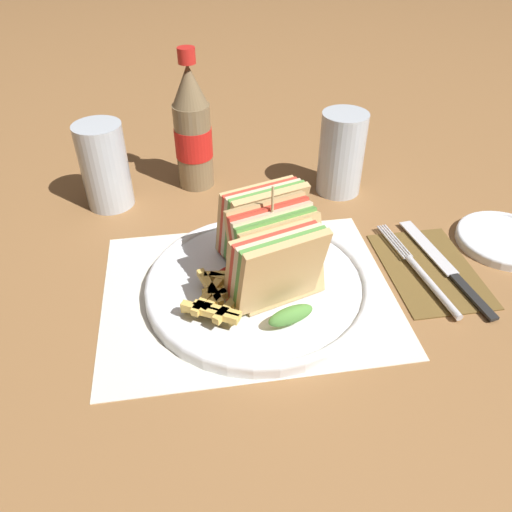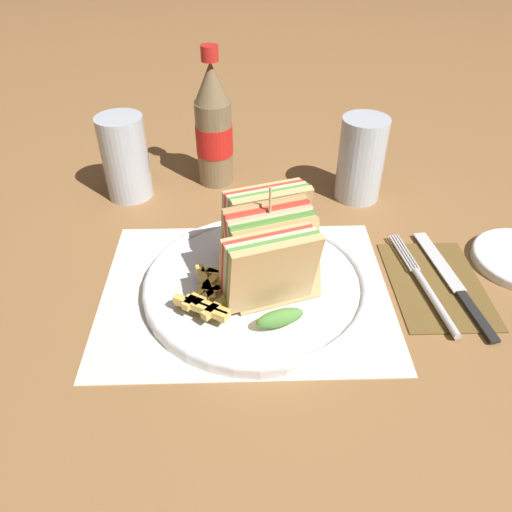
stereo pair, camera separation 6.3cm
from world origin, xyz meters
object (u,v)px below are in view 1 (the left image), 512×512
Objects in this scene: knife at (446,266)px; side_saucer at (504,239)px; fork at (424,276)px; glass_near at (341,159)px; plate_main at (258,284)px; club_sandwich at (271,247)px; coke_bottle_near at (193,131)px; glass_far at (106,171)px.

side_saucer reaches higher than knife.
glass_near reaches higher than fork.
glass_near is (-0.08, 0.22, 0.05)m from knife.
club_sandwich reaches higher than plate_main.
fork and side_saucer have the same top height.
glass_near is at bearing 103.30° from knife.
coke_bottle_near is at bearing 130.86° from knife.
glass_near is (0.16, 0.23, -0.01)m from club_sandwich.
glass_near is 0.37m from glass_far.
club_sandwich is 1.53× the size of glass_far.
coke_bottle_near is (-0.08, 0.28, 0.03)m from club_sandwich.
plate_main reaches higher than side_saucer.
coke_bottle_near is at bearing 150.59° from side_saucer.
coke_bottle_near is 0.50m from side_saucer.
plate_main is at bearing 173.04° from knife.
coke_bottle_near reaches higher than side_saucer.
fork is 0.93× the size of knife.
glass_far is at bearing 131.46° from club_sandwich.
coke_bottle_near is at bearing 16.96° from glass_far.
fork is 0.49m from glass_far.
plate_main is 2.14× the size of side_saucer.
coke_bottle_near reaches higher than plate_main.
glass_near reaches higher than side_saucer.
knife is at bearing -41.94° from coke_bottle_near.
knife is 0.25m from glass_near.
coke_bottle_near is 1.67× the size of side_saucer.
plate_main is at bearing -77.94° from coke_bottle_near.
glass_far is 1.00× the size of side_saucer.
side_saucer is (0.36, 0.04, -0.00)m from plate_main.
glass_near is (-0.05, 0.24, 0.05)m from fork.
glass_far is (-0.21, 0.24, -0.01)m from club_sandwich.
knife is (0.04, 0.02, -0.00)m from fork.
glass_far is at bearing 144.88° from knife.
coke_bottle_near reaches higher than glass_near.
club_sandwich is 1.03× the size of fork.
glass_near is at bearing -2.42° from glass_far.
coke_bottle_near is at bearing 125.50° from fork.
plate_main reaches higher than fork.
plate_main is 0.29m from glass_near.
club_sandwich is at bearing -172.64° from side_saucer.
glass_near is at bearing 55.52° from club_sandwich.
glass_far is (-0.37, 0.02, 0.00)m from glass_near.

